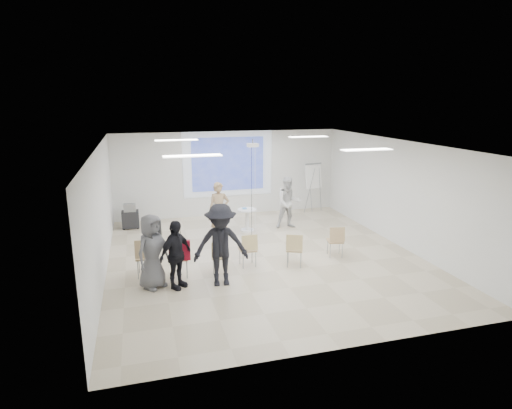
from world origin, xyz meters
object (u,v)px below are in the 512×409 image
object	(u,v)px
player_left	(219,206)
av_cart	(130,217)
chair_far_left	(145,255)
pedestal_table	(247,219)
chair_center	(248,247)
chair_left_mid	(179,256)
audience_left	(176,250)
player_right	(289,200)
flipchart_easel	(313,176)
chair_right_inner	(294,247)
chair_left_inner	(220,255)
chair_right_far	(336,239)
audience_mid	(221,240)
laptop	(220,255)
audience_outer	(152,247)

from	to	relation	value
player_left	av_cart	size ratio (longest dim) A/B	2.40
player_left	chair_far_left	bearing A→B (deg)	-122.87
pedestal_table	chair_center	size ratio (longest dim) A/B	0.86
chair_left_mid	audience_left	distance (m)	0.67
player_right	flipchart_easel	size ratio (longest dim) A/B	1.01
player_left	chair_right_inner	xyz separation A→B (m)	(1.36, -2.83, -0.45)
chair_left_mid	chair_right_inner	distance (m)	2.84
pedestal_table	chair_right_inner	xyz separation A→B (m)	(0.39, -3.20, 0.10)
chair_left_inner	av_cart	size ratio (longest dim) A/B	1.02
chair_left_inner	av_cart	world-z (taller)	chair_left_inner
chair_center	chair_right_inner	size ratio (longest dim) A/B	0.99
chair_right_far	audience_left	distance (m)	4.34
chair_center	audience_left	xyz separation A→B (m)	(-1.85, -0.76, 0.38)
chair_left_mid	audience_mid	xyz separation A→B (m)	(0.88, -0.65, 0.53)
pedestal_table	chair_left_inner	distance (m)	3.47
chair_right_inner	audience_left	world-z (taller)	audience_left
chair_right_inner	audience_left	xyz separation A→B (m)	(-2.95, -0.46, 0.38)
pedestal_table	chair_center	distance (m)	2.98
chair_far_left	laptop	size ratio (longest dim) A/B	3.19
chair_right_far	flipchart_easel	distance (m)	4.75
audience_mid	flipchart_easel	xyz separation A→B (m)	(4.50, 5.38, 0.28)
audience_mid	laptop	bearing A→B (deg)	86.94
audience_mid	chair_right_inner	bearing A→B (deg)	21.52
chair_far_left	flipchart_easel	size ratio (longest dim) A/B	0.52
chair_left_inner	laptop	world-z (taller)	chair_left_inner
chair_left_mid	audience_mid	distance (m)	1.21
player_right	audience_mid	xyz separation A→B (m)	(-2.95, -3.74, 0.14)
player_right	chair_right_far	world-z (taller)	player_right
av_cart	chair_center	bearing A→B (deg)	-55.33
audience_outer	flipchart_easel	size ratio (longest dim) A/B	1.03
chair_right_inner	audience_mid	bearing A→B (deg)	-140.93
chair_center	flipchart_easel	bearing A→B (deg)	49.82
audience_mid	flipchart_easel	size ratio (longest dim) A/B	1.17
audience_mid	av_cart	xyz separation A→B (m)	(-2.01, 5.08, -0.70)
player_left	chair_right_inner	size ratio (longest dim) A/B	2.21
chair_right_far	audience_outer	distance (m)	4.80
pedestal_table	chair_center	xyz separation A→B (m)	(-0.71, -2.90, 0.10)
chair_right_inner	audience_mid	xyz separation A→B (m)	(-1.96, -0.55, 0.56)
player_right	av_cart	distance (m)	5.17
audience_outer	flipchart_easel	world-z (taller)	audience_outer
flipchart_easel	chair_left_inner	bearing A→B (deg)	-144.55
chair_right_far	audience_left	world-z (taller)	audience_left
laptop	av_cart	xyz separation A→B (m)	(-2.12, 4.38, -0.07)
audience_mid	audience_outer	bearing A→B (deg)	175.93
player_left	player_right	size ratio (longest dim) A/B	1.04
chair_right_far	audience_left	bearing A→B (deg)	-157.32
chair_left_mid	flipchart_easel	xyz separation A→B (m)	(5.38, 4.73, 0.81)
chair_left_mid	audience_outer	world-z (taller)	audience_outer
chair_right_inner	player_right	bearing A→B (deg)	96.25
player_right	audience_left	xyz separation A→B (m)	(-3.94, -3.65, -0.03)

